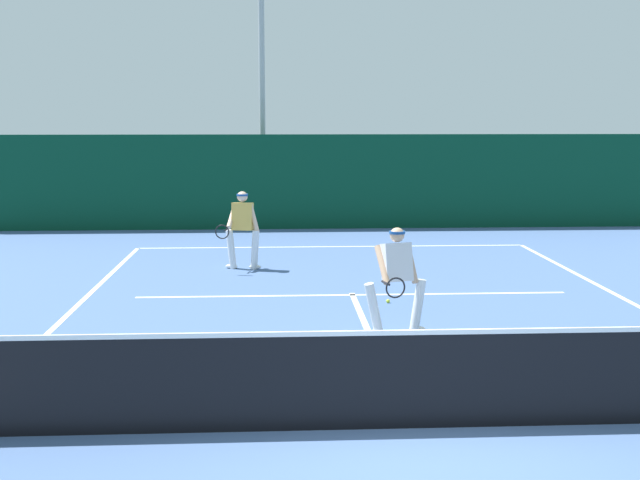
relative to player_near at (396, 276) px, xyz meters
name	(u,v)px	position (x,y,z in m)	size (l,w,h in m)	color
ground_plane	(410,428)	(-0.38, -3.58, -0.87)	(80.00, 80.00, 0.00)	#466293
court_line_baseline_far	(332,247)	(-0.38, 8.10, -0.86)	(9.42, 0.10, 0.01)	white
court_line_service	(353,295)	(-0.38, 2.67, -0.86)	(7.68, 0.10, 0.01)	white
court_line_centre	(373,342)	(-0.38, -0.38, -0.86)	(0.10, 6.40, 0.01)	white
tennis_net	(411,378)	(-0.38, -3.58, -0.34)	(10.33, 0.09, 1.11)	#1E4723
player_near	(396,276)	(0.00, 0.00, 0.00)	(0.98, 0.90, 1.58)	silver
player_far	(242,226)	(-2.44, 5.30, 0.03)	(0.92, 0.90, 1.63)	silver
tennis_ball	(388,301)	(0.17, 2.02, -0.83)	(0.07, 0.07, 0.07)	#D1E033
tennis_ball_extra	(202,348)	(-2.76, -0.64, -0.83)	(0.07, 0.07, 0.07)	#D1E033
back_fence_windscreen	(324,182)	(-0.38, 11.40, 0.47)	(20.28, 0.12, 2.67)	#083824
light_pole	(262,70)	(-2.13, 12.81, 3.63)	(0.55, 0.44, 7.31)	#9EA39E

